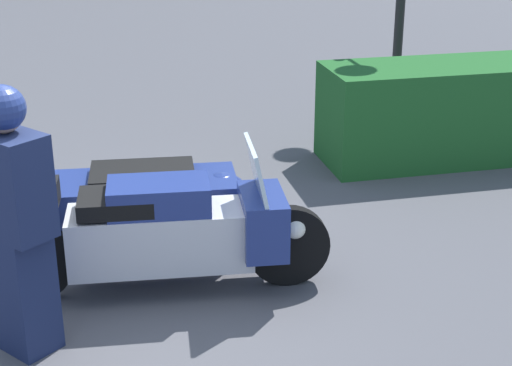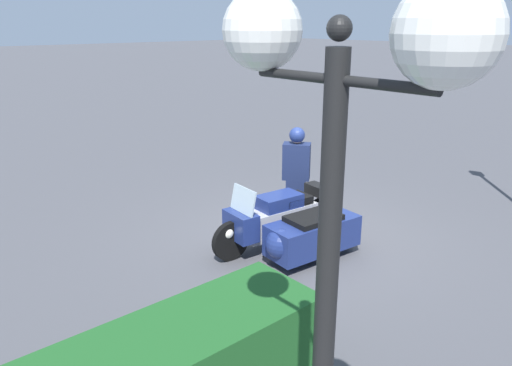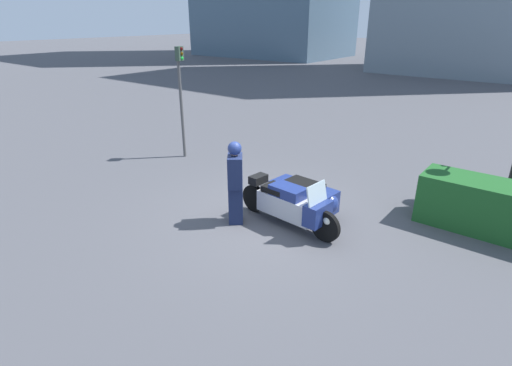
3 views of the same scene
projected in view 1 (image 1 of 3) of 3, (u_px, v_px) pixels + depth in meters
The scene contains 4 objects.
ground_plane at pixel (84, 300), 5.85m from camera, with size 160.00×160.00×0.00m, color #4C4C51.
police_motorcycle at pixel (164, 215), 6.17m from camera, with size 2.56×1.50×1.15m.
officer_rider at pixel (16, 217), 4.93m from camera, with size 0.54×0.57×1.81m.
hedge_bush_curbside at pixel (453, 111), 8.62m from camera, with size 2.89×0.98×1.06m, color #1E5623.
Camera 1 is at (0.09, -5.27, 2.97)m, focal length 55.00 mm.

